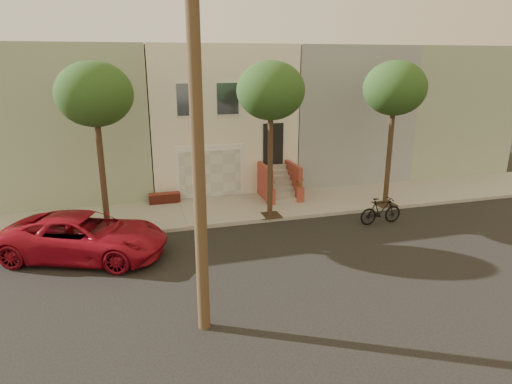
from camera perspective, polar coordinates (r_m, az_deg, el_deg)
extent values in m
plane|color=black|center=(15.17, 2.66, -8.65)|extent=(90.00, 90.00, 0.00)
cube|color=#9C9A8E|center=(19.92, -2.25, -2.12)|extent=(40.00, 3.70, 0.15)
cube|color=beige|center=(24.74, -5.65, 10.00)|extent=(7.00, 8.00, 7.00)
cube|color=gray|center=(24.45, -21.71, 8.84)|extent=(6.50, 8.00, 7.00)
cube|color=gray|center=(26.82, 9.02, 10.39)|extent=(6.50, 8.00, 7.00)
cube|color=gray|center=(30.13, 20.49, 10.23)|extent=(6.50, 8.00, 7.00)
cube|color=white|center=(21.13, -5.89, 2.64)|extent=(3.20, 0.12, 2.50)
cube|color=silver|center=(21.09, -5.85, 2.34)|extent=(2.90, 0.06, 2.20)
cube|color=#9C9A8E|center=(19.71, -4.80, -2.12)|extent=(3.20, 3.70, 0.02)
cube|color=maroon|center=(20.84, -11.60, -0.75)|extent=(1.40, 0.45, 0.44)
cube|color=black|center=(21.58, 2.21, 6.14)|extent=(1.00, 0.06, 2.00)
cube|color=#3F4751|center=(20.39, -8.68, 11.60)|extent=(1.00, 0.06, 1.40)
cube|color=white|center=(20.41, -8.69, 11.60)|extent=(1.15, 0.05, 1.55)
cube|color=#3F4751|center=(20.70, -3.64, 11.82)|extent=(1.00, 0.06, 1.40)
cube|color=white|center=(20.72, -3.65, 11.83)|extent=(1.15, 0.05, 1.55)
cube|color=#3F4751|center=(21.16, 1.23, 11.96)|extent=(1.00, 0.06, 1.40)
cube|color=white|center=(21.18, 1.21, 11.96)|extent=(1.15, 0.05, 1.55)
cube|color=#9C9A8E|center=(20.49, 3.70, -1.08)|extent=(1.20, 0.28, 0.20)
cube|color=#9C9A8E|center=(20.69, 3.45, -0.33)|extent=(1.20, 0.28, 0.20)
cube|color=#9C9A8E|center=(20.88, 3.21, 0.41)|extent=(1.20, 0.28, 0.20)
cube|color=#9C9A8E|center=(21.08, 2.97, 1.14)|extent=(1.20, 0.28, 0.20)
cube|color=#9C9A8E|center=(21.29, 2.73, 1.85)|extent=(1.20, 0.28, 0.20)
cube|color=#9C9A8E|center=(21.49, 2.50, 2.55)|extent=(1.20, 0.28, 0.20)
cube|color=#9C9A8E|center=(21.70, 2.27, 3.23)|extent=(1.20, 0.28, 0.20)
cube|color=#953C30|center=(20.84, 1.15, 1.26)|extent=(0.18, 1.96, 1.60)
cube|color=#953C30|center=(21.29, 4.75, 1.53)|extent=(0.18, 1.96, 1.60)
cube|color=#953C30|center=(20.17, 1.88, -0.61)|extent=(0.35, 0.35, 0.70)
imported|color=#214318|center=(20.00, 1.89, 0.96)|extent=(0.40, 0.35, 0.45)
cube|color=#953C30|center=(20.62, 5.58, -0.29)|extent=(0.35, 0.35, 0.70)
imported|color=#214318|center=(20.46, 5.63, 1.25)|extent=(0.41, 0.35, 0.45)
cube|color=#2D2116|center=(18.05, -18.36, -4.76)|extent=(0.90, 0.90, 0.02)
cylinder|color=#352718|center=(17.43, -18.99, 1.68)|extent=(0.22, 0.22, 4.20)
ellipsoid|color=#214318|center=(16.95, -19.97, 11.69)|extent=(2.70, 2.57, 2.29)
cube|color=#2D2116|center=(18.83, 1.76, -2.99)|extent=(0.90, 0.90, 0.02)
cylinder|color=#352718|center=(18.23, 1.82, 3.22)|extent=(0.22, 0.22, 4.20)
ellipsoid|color=#214318|center=(17.77, 1.91, 12.83)|extent=(2.70, 2.57, 2.29)
cube|color=#2D2116|center=(21.09, 16.15, -1.48)|extent=(0.90, 0.90, 0.02)
cylinder|color=#352718|center=(20.56, 16.62, 4.08)|extent=(0.22, 0.22, 4.20)
ellipsoid|color=#214318|center=(20.15, 17.34, 12.56)|extent=(2.70, 2.57, 2.29)
cylinder|color=#453320|center=(9.99, -7.56, 7.99)|extent=(0.30, 0.30, 10.00)
imported|color=#A10E21|center=(16.13, -21.06, -5.29)|extent=(6.03, 4.39, 1.52)
imported|color=black|center=(18.85, 15.67, -2.32)|extent=(1.86, 0.57, 1.11)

